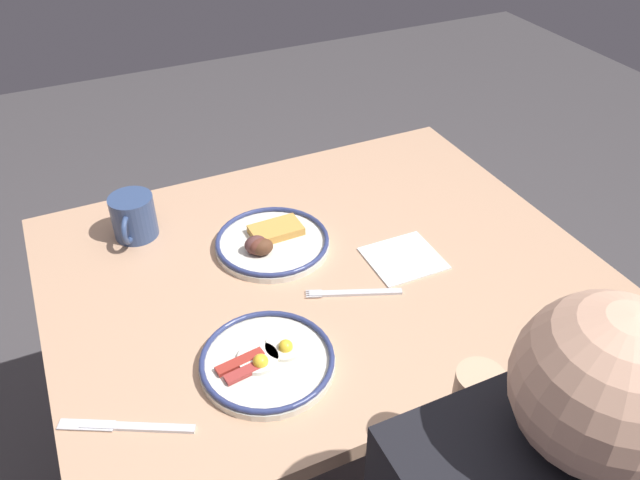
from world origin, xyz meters
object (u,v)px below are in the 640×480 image
(coffee_mug, at_px, (133,216))
(fork_near, at_px, (353,293))
(plate_center_pancakes, at_px, (267,361))
(paper_napkin, at_px, (403,258))
(plate_near_main, at_px, (271,242))
(butter_knife, at_px, (127,427))

(coffee_mug, relative_size, fork_near, 0.67)
(plate_center_pancakes, height_order, coffee_mug, coffee_mug)
(coffee_mug, bearing_deg, fork_near, 132.63)
(coffee_mug, distance_m, fork_near, 0.52)
(coffee_mug, relative_size, paper_napkin, 0.82)
(plate_near_main, xyz_separation_m, plate_center_pancakes, (0.13, 0.31, -0.00))
(plate_near_main, xyz_separation_m, butter_knife, (0.38, 0.34, -0.01))
(coffee_mug, bearing_deg, butter_knife, 76.30)
(paper_napkin, xyz_separation_m, fork_near, (0.15, 0.05, 0.00))
(plate_near_main, height_order, paper_napkin, plate_near_main)
(plate_near_main, relative_size, plate_center_pancakes, 1.05)
(butter_knife, bearing_deg, plate_near_main, -138.23)
(plate_near_main, height_order, plate_center_pancakes, plate_near_main)
(plate_center_pancakes, bearing_deg, plate_near_main, -112.51)
(plate_near_main, xyz_separation_m, fork_near, (-0.09, 0.21, -0.01))
(plate_near_main, distance_m, butter_knife, 0.51)
(plate_center_pancakes, bearing_deg, butter_knife, 6.10)
(plate_near_main, relative_size, paper_napkin, 1.65)
(coffee_mug, height_order, paper_napkin, coffee_mug)
(coffee_mug, height_order, fork_near, coffee_mug)
(plate_near_main, bearing_deg, coffee_mug, -33.56)
(coffee_mug, xyz_separation_m, butter_knife, (0.12, 0.51, -0.05))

